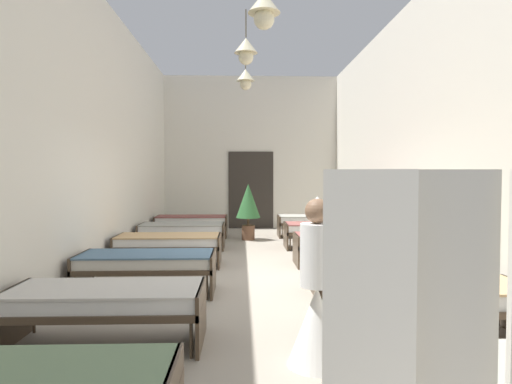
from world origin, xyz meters
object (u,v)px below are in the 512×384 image
bed_right_row_1 (435,297)px  potted_plant (248,204)px  bed_left_row_1 (106,301)px  bed_left_row_2 (147,263)px  bed_right_row_3 (346,241)px  bed_left_row_5 (192,221)px  bed_right_row_4 (326,229)px  bed_left_row_4 (182,230)px  bed_right_row_5 (313,220)px  privacy_screen (455,351)px  bed_left_row_3 (169,242)px  nurse_near_aisle (317,306)px  bed_right_row_2 (377,261)px

bed_right_row_1 → potted_plant: 7.29m
bed_left_row_1 → bed_left_row_2: size_ratio=1.00×
bed_right_row_1 → bed_right_row_3: size_ratio=1.00×
bed_left_row_2 → bed_left_row_5: size_ratio=1.00×
bed_right_row_4 → bed_left_row_4: bearing=180.0°
bed_left_row_4 → bed_right_row_4: size_ratio=1.00×
bed_left_row_1 → bed_right_row_5: 8.28m
bed_left_row_1 → bed_left_row_2: (0.00, 1.90, 0.00)m
bed_right_row_3 → bed_left_row_4: same height
bed_right_row_3 → bed_right_row_5: 3.80m
bed_left_row_4 → bed_right_row_4: same height
privacy_screen → bed_right_row_5: bearing=90.1°
bed_right_row_4 → bed_left_row_5: same height
bed_right_row_3 → privacy_screen: (-0.95, -6.16, 0.41)m
bed_right_row_4 → bed_right_row_3: bearing=-90.0°
bed_right_row_1 → bed_left_row_3: (-3.28, 3.80, 0.00)m
bed_left_row_3 → bed_left_row_4: bearing=90.0°
bed_left_row_3 → nurse_near_aisle: bearing=-65.4°
bed_right_row_2 → bed_right_row_1: bearing=-90.0°
bed_right_row_5 → privacy_screen: 10.01m
bed_left_row_3 → bed_left_row_5: same height
bed_right_row_3 → bed_right_row_5: size_ratio=1.00×
bed_right_row_1 → potted_plant: potted_plant is taller
bed_right_row_3 → privacy_screen: privacy_screen is taller
bed_left_row_2 → bed_left_row_5: 5.70m
bed_left_row_3 → bed_right_row_4: bearing=30.1°
bed_left_row_2 → bed_left_row_4: size_ratio=1.00×
bed_left_row_1 → bed_left_row_3: 3.80m
bed_left_row_5 → privacy_screen: bearing=-76.8°
bed_right_row_5 → nurse_near_aisle: 8.24m
bed_right_row_1 → bed_right_row_3: 3.80m
privacy_screen → potted_plant: bearing=100.5°
bed_left_row_4 → bed_right_row_5: 3.79m
bed_right_row_2 → nurse_near_aisle: 2.76m
bed_left_row_2 → potted_plant: potted_plant is taller
bed_right_row_1 → privacy_screen: bearing=-111.9°
bed_left_row_5 → potted_plant: 1.68m
bed_right_row_3 → privacy_screen: 6.24m
bed_left_row_4 → potted_plant: (1.51, 1.35, 0.48)m
bed_left_row_2 → nurse_near_aisle: 3.15m
bed_left_row_2 → bed_left_row_3: bearing=90.0°
bed_right_row_4 → nurse_near_aisle: nurse_near_aisle is taller
bed_left_row_4 → privacy_screen: (2.33, -8.06, 0.41)m
bed_left_row_1 → bed_left_row_5: same height
bed_left_row_3 → bed_right_row_4: 3.79m
bed_right_row_3 → bed_left_row_5: size_ratio=1.00×
bed_left_row_5 → potted_plant: (1.51, -0.55, 0.48)m
bed_right_row_3 → bed_left_row_2: bearing=-149.9°
bed_left_row_2 → bed_left_row_4: (0.00, 3.80, 0.00)m
bed_left_row_4 → bed_left_row_2: bearing=-90.0°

